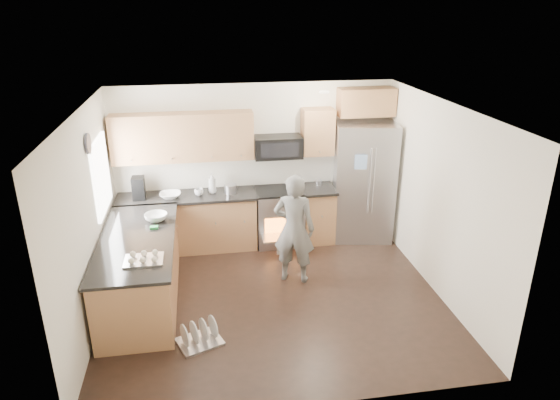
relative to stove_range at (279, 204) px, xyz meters
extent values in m
plane|color=black|center=(-0.35, -1.69, -0.68)|extent=(4.50, 4.50, 0.00)
cube|color=white|center=(-0.35, 0.31, 0.62)|extent=(4.50, 0.04, 2.60)
cube|color=white|center=(-0.35, -3.69, 0.62)|extent=(4.50, 0.04, 2.60)
cube|color=white|center=(-2.60, -1.69, 0.62)|extent=(0.04, 4.00, 2.60)
cube|color=white|center=(1.90, -1.69, 0.62)|extent=(0.04, 4.00, 2.60)
cube|color=white|center=(-0.35, -1.69, 1.92)|extent=(4.50, 4.00, 0.04)
cube|color=white|center=(-2.58, -0.69, 0.87)|extent=(0.04, 1.00, 1.00)
cylinder|color=#FFEDCC|center=(0.55, -0.59, 1.91)|extent=(0.14, 0.14, 0.02)
cylinder|color=#474754|center=(-2.57, -1.24, 1.47)|extent=(0.03, 0.26, 0.26)
cube|color=#9E663F|center=(-1.48, 0.01, -0.24)|extent=(2.15, 0.60, 0.87)
cube|color=black|center=(-1.48, 0.00, 0.23)|extent=(2.19, 0.64, 0.04)
cube|color=#9E663F|center=(0.65, 0.01, -0.24)|extent=(0.50, 0.60, 0.87)
cube|color=black|center=(0.65, 0.00, 0.23)|extent=(0.54, 0.64, 0.04)
cube|color=#9E663F|center=(-1.47, 0.14, 1.15)|extent=(2.16, 0.33, 0.74)
cube|color=#9E663F|center=(0.65, 0.14, 1.15)|extent=(0.50, 0.33, 0.74)
cube|color=#9E663F|center=(1.43, 0.14, 1.60)|extent=(0.90, 0.33, 0.44)
imported|color=white|center=(-1.72, -0.06, 0.29)|extent=(0.33, 0.33, 0.08)
imported|color=silver|center=(-1.07, 0.06, 0.41)|extent=(0.13, 0.13, 0.33)
imported|color=silver|center=(-1.28, -0.03, 0.30)|extent=(0.14, 0.14, 0.11)
cylinder|color=#B7B7BC|center=(-0.78, 0.00, 0.32)|extent=(0.20, 0.20, 0.14)
cube|color=black|center=(-2.19, -0.02, 0.42)|extent=(0.18, 0.23, 0.35)
cylinder|color=#B7B7BC|center=(0.70, 0.15, 0.29)|extent=(0.10, 0.10, 0.08)
cube|color=#9E663F|center=(-2.10, -1.44, -0.24)|extent=(0.90, 2.30, 0.87)
cube|color=black|center=(-2.10, -1.44, 0.23)|extent=(0.96, 2.36, 0.04)
imported|color=silver|center=(-1.89, -0.91, 0.30)|extent=(0.31, 0.31, 0.10)
cube|color=green|center=(-1.90, -1.18, 0.26)|extent=(0.11, 0.07, 0.03)
cube|color=#B7B7BC|center=(-1.95, -2.09, 0.30)|extent=(0.45, 0.34, 0.09)
cube|color=#B7B7BC|center=(0.00, -0.01, -0.23)|extent=(0.76, 0.62, 0.90)
cube|color=black|center=(0.00, -0.01, 0.24)|extent=(0.76, 0.60, 0.03)
cube|color=orange|center=(0.00, -0.33, -0.28)|extent=(0.56, 0.02, 0.34)
cube|color=#B7B7BC|center=(0.00, -0.49, -0.36)|extent=(0.70, 0.34, 0.03)
cube|color=silver|center=(0.00, -0.54, -0.50)|extent=(0.24, 0.03, 0.28)
cube|color=black|center=(0.00, 0.11, 0.94)|extent=(0.76, 0.40, 0.34)
cube|color=#B7B7BC|center=(1.42, 0.01, 0.31)|extent=(1.08, 0.91, 1.98)
cylinder|color=#B7B7BC|center=(1.39, -0.38, 0.45)|extent=(0.03, 0.03, 1.08)
cylinder|color=#B7B7BC|center=(1.45, -0.38, 0.45)|extent=(0.03, 0.03, 1.08)
cube|color=#FF93C2|center=(1.64, -0.37, 0.24)|extent=(0.26, 0.05, 0.32)
cube|color=#9BC2F8|center=(1.23, -0.37, 0.77)|extent=(0.19, 0.04, 0.24)
imported|color=slate|center=(0.01, -1.25, 0.13)|extent=(0.68, 0.57, 1.61)
cube|color=#B7B7BC|center=(-1.36, -2.51, -0.66)|extent=(0.60, 0.55, 0.03)
cylinder|color=silver|center=(-1.53, -2.57, -0.51)|extent=(0.11, 0.26, 0.28)
cylinder|color=silver|center=(-1.42, -2.53, -0.51)|extent=(0.11, 0.26, 0.28)
cylinder|color=silver|center=(-1.31, -2.48, -0.51)|extent=(0.11, 0.26, 0.28)
cylinder|color=silver|center=(-1.20, -2.44, -0.51)|extent=(0.11, 0.26, 0.28)
camera|label=1|loc=(-1.21, -7.46, 3.08)|focal=32.00mm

